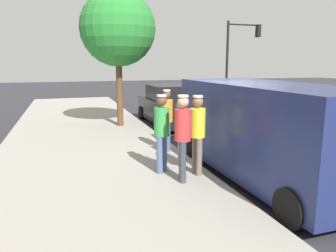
% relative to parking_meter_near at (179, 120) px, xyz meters
% --- Properties ---
extents(ground_plane, '(80.00, 80.00, 0.00)m').
position_rel_parking_meter_near_xyz_m(ground_plane, '(-1.35, -0.31, -1.18)').
color(ground_plane, '#2D2D33').
extents(sidewalk_slab, '(5.00, 32.00, 0.15)m').
position_rel_parking_meter_near_xyz_m(sidewalk_slab, '(2.15, -0.31, -1.11)').
color(sidewalk_slab, '#9E998E').
rests_on(sidewalk_slab, ground).
extents(parking_meter_near, '(0.14, 0.18, 1.52)m').
position_rel_parking_meter_near_xyz_m(parking_meter_near, '(0.00, 0.00, 0.00)').
color(parking_meter_near, gray).
rests_on(parking_meter_near, sidewalk_slab).
extents(pedestrian_in_orange, '(0.34, 0.36, 1.72)m').
position_rel_parking_meter_near_xyz_m(pedestrian_in_orange, '(0.03, -0.97, -0.05)').
color(pedestrian_in_orange, '#4C608C').
rests_on(pedestrian_in_orange, sidewalk_slab).
extents(pedestrian_in_yellow, '(0.34, 0.36, 1.75)m').
position_rel_parking_meter_near_xyz_m(pedestrian_in_yellow, '(-0.02, 1.11, -0.02)').
color(pedestrian_in_yellow, '#726656').
rests_on(pedestrian_in_yellow, sidewalk_slab).
extents(pedestrian_in_red, '(0.34, 0.35, 1.81)m').
position_rel_parking_meter_near_xyz_m(pedestrian_in_red, '(0.44, 1.42, 0.01)').
color(pedestrian_in_red, '#383D47').
rests_on(pedestrian_in_red, sidewalk_slab).
extents(pedestrian_in_green, '(0.34, 0.34, 1.76)m').
position_rel_parking_meter_near_xyz_m(pedestrian_in_green, '(0.69, 0.76, -0.02)').
color(pedestrian_in_green, '#4C608C').
rests_on(pedestrian_in_green, sidewalk_slab).
extents(parked_van, '(2.22, 5.24, 2.15)m').
position_rel_parking_meter_near_xyz_m(parked_van, '(-1.50, 1.53, -0.03)').
color(parked_van, navy).
rests_on(parked_van, ground).
extents(parked_sedan_behind, '(2.00, 4.43, 1.65)m').
position_rel_parking_meter_near_xyz_m(parked_sedan_behind, '(-1.61, -5.59, -0.43)').
color(parked_sedan_behind, black).
rests_on(parked_sedan_behind, ground).
extents(traffic_light_corner, '(2.48, 0.42, 5.20)m').
position_rel_parking_meter_near_xyz_m(traffic_light_corner, '(-8.29, -11.67, 2.34)').
color(traffic_light_corner, black).
rests_on(traffic_light_corner, ground).
extents(street_tree, '(2.84, 2.84, 5.13)m').
position_rel_parking_meter_near_xyz_m(street_tree, '(0.65, -5.07, 2.67)').
color(street_tree, brown).
rests_on(street_tree, sidewalk_slab).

